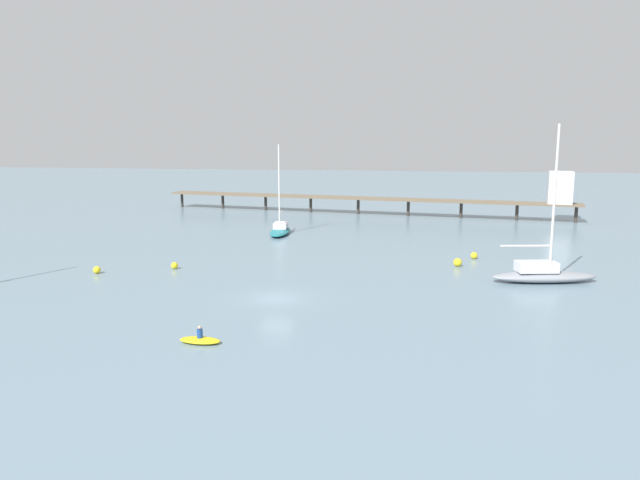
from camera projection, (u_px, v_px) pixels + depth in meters
name	position (u px, v px, depth m)	size (l,w,h in m)	color
ground_plane	(276.00, 298.00, 47.30)	(400.00, 400.00, 0.00)	slate
pier	(435.00, 194.00, 96.67)	(71.10, 13.58, 7.83)	brown
sailboat_gray	(543.00, 273.00, 52.63)	(9.76, 4.54, 13.98)	gray
sailboat_teal	(280.00, 229.00, 79.74)	(3.49, 8.81, 12.01)	#1E727A
dinghy_yellow	(200.00, 340.00, 36.89)	(2.69, 1.25, 1.14)	yellow
mooring_buoy_outer	(175.00, 266.00, 58.06)	(0.68, 0.68, 0.68)	yellow
mooring_buoy_inner	(97.00, 270.00, 56.07)	(0.70, 0.70, 0.70)	yellow
mooring_buoy_near	(458.00, 262.00, 59.21)	(0.84, 0.84, 0.84)	yellow
mooring_buoy_far	(474.00, 255.00, 62.98)	(0.73, 0.73, 0.73)	yellow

